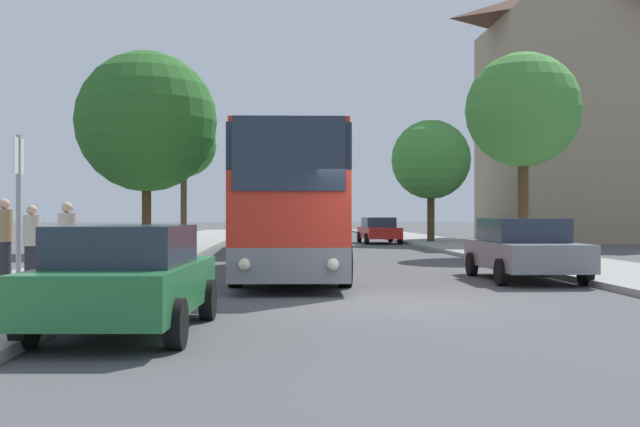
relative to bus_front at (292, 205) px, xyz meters
name	(u,v)px	position (x,y,z in m)	size (l,w,h in m)	color
ground_plane	(390,305)	(1.62, -6.67, -1.89)	(300.00, 300.00, 0.00)	#4C4C4F
building_right_background	(617,104)	(20.44, 24.66, 6.54)	(14.78, 11.21, 16.86)	gray
bus_front	(292,205)	(0.00, 0.00, 0.00)	(2.97, 11.37, 3.55)	gray
bus_middle	(288,209)	(0.09, 13.67, -0.02)	(2.87, 11.68, 3.51)	silver
parked_car_left_curb	(127,277)	(-2.44, -9.70, -1.12)	(2.19, 4.17, 1.47)	#236B38
parked_car_right_near	(524,248)	(5.68, -1.88, -1.10)	(2.20, 4.44, 1.53)	slate
parked_car_right_far	(379,230)	(5.34, 21.86, -1.13)	(2.14, 4.65, 1.46)	red
bus_stop_sign	(18,199)	(-4.69, -7.34, -0.02)	(0.08, 0.45, 2.79)	gray
pedestrian_waiting_near	(4,239)	(-6.44, -3.08, -0.81)	(0.36, 0.36, 1.82)	#23232D
pedestrian_waiting_far	(67,245)	(-4.57, -4.86, -0.87)	(0.36, 0.36, 1.72)	#23232D
pedestrian_walking_back	(32,244)	(-5.68, -3.57, -0.89)	(0.36, 0.36, 1.68)	#23232D
tree_left_near	(184,145)	(-6.32, 27.91, 4.15)	(4.14, 4.14, 8.00)	#47331E
tree_left_far	(147,122)	(-6.02, 12.58, 3.73)	(6.05, 6.05, 8.50)	#47331E
tree_right_near	(523,110)	(9.13, 8.46, 3.77)	(4.44, 4.44, 7.76)	#47331E
tree_right_mid	(431,160)	(8.05, 20.63, 2.75)	(4.35, 4.35, 6.68)	#47331E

